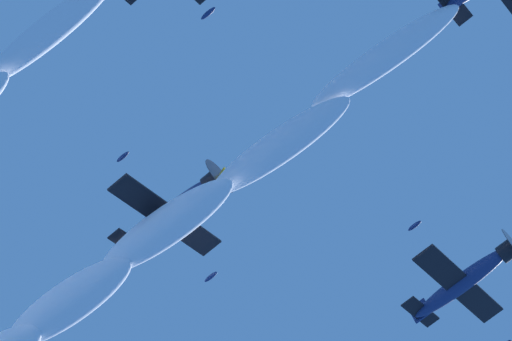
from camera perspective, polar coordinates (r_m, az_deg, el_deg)
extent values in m
cube|color=black|center=(59.54, 9.41, 7.98)|extent=(2.80, 2.31, 1.09)
cube|color=navy|center=(60.03, 9.36, 7.94)|extent=(0.97, 1.18, 1.10)
ellipsoid|color=navy|center=(65.18, 9.93, -5.34)|extent=(4.87, 6.00, 1.66)
cylinder|color=black|center=(64.85, 12.02, -3.82)|extent=(1.57, 1.52, 1.38)
cube|color=black|center=(65.04, 9.78, -5.47)|extent=(7.04, 5.45, 3.36)
ellipsoid|color=navy|center=(64.64, 7.66, -2.66)|extent=(0.76, 0.89, 0.35)
cube|color=black|center=(65.66, 7.93, -6.77)|extent=(2.76, 2.27, 1.27)
cube|color=navy|center=(66.15, 7.92, -6.72)|extent=(1.02, 1.21, 1.09)
ellipsoid|color=#1E232D|center=(65.53, 10.14, -5.13)|extent=(1.55, 1.70, 0.92)
ellipsoid|color=navy|center=(56.25, -2.32, 7.58)|extent=(0.76, 0.89, 0.37)
ellipsoid|color=navy|center=(63.61, -4.16, -2.11)|extent=(4.90, 6.00, 1.71)
cylinder|color=black|center=(62.83, -2.11, -0.53)|extent=(1.59, 1.53, 1.40)
cone|color=yellow|center=(62.67, -1.67, -0.19)|extent=(0.91, 0.94, 0.68)
cylinder|color=#3F3F47|center=(62.71, -1.77, -0.26)|extent=(2.37, 1.84, 2.96)
cube|color=black|center=(63.51, -4.33, -2.23)|extent=(6.96, 5.39, 3.59)
ellipsoid|color=navy|center=(63.28, -2.19, -5.15)|extent=(0.76, 0.89, 0.36)
ellipsoid|color=navy|center=(64.00, -6.44, 0.66)|extent=(0.76, 0.89, 0.36)
cube|color=black|center=(64.53, -6.05, -3.57)|extent=(2.73, 2.25, 1.35)
cube|color=navy|center=(65.01, -5.96, -3.55)|extent=(1.04, 1.23, 1.09)
ellipsoid|color=#1E232D|center=(63.91, -3.86, -1.92)|extent=(1.56, 1.71, 0.94)
ellipsoid|color=white|center=(59.57, 6.16, 5.41)|extent=(6.45, 8.35, 2.23)
ellipsoid|color=white|center=(60.46, 1.10, 1.14)|extent=(6.68, 8.52, 2.49)
ellipsoid|color=white|center=(61.80, -4.39, -2.74)|extent=(6.91, 8.69, 2.76)
ellipsoid|color=white|center=(64.31, -9.07, -6.35)|extent=(7.14, 8.86, 3.02)
ellipsoid|color=white|center=(58.81, -10.10, 6.53)|extent=(6.45, 8.35, 2.23)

